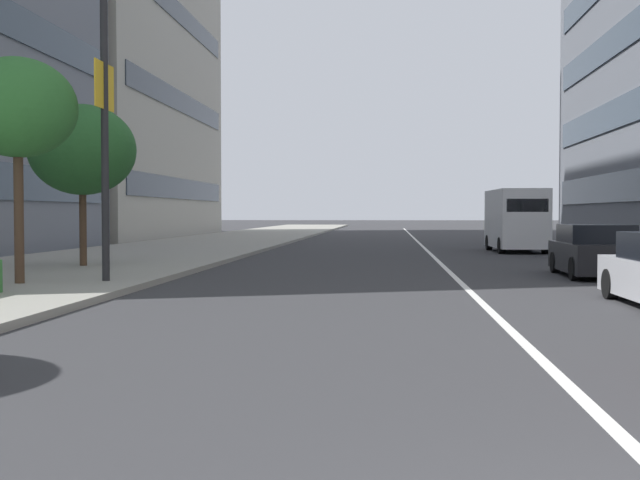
# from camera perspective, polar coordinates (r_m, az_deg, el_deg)

# --- Properties ---
(sidewalk_right_plaza) EXTENTS (160.00, 8.60, 0.15)m
(sidewalk_right_plaza) POSITION_cam_1_polar(r_m,az_deg,el_deg) (35.29, -11.55, -0.88)
(sidewalk_right_plaza) COLOR gray
(sidewalk_right_plaza) RESTS_ON ground
(lane_centre_stripe) EXTENTS (110.00, 0.16, 0.01)m
(lane_centre_stripe) POSITION_cam_1_polar(r_m,az_deg,el_deg) (38.90, 7.54, -0.70)
(lane_centre_stripe) COLOR silver
(lane_centre_stripe) RESTS_ON ground
(car_following_behind) EXTENTS (4.26, 1.99, 1.45)m
(car_following_behind) POSITION_cam_1_polar(r_m,az_deg,el_deg) (23.69, 18.91, -0.79)
(car_following_behind) COLOR black
(car_following_behind) RESTS_ON ground
(delivery_van_ahead) EXTENTS (5.32, 2.26, 2.83)m
(delivery_van_ahead) POSITION_cam_1_polar(r_m,az_deg,el_deg) (37.84, 13.70, 1.46)
(delivery_van_ahead) COLOR silver
(delivery_van_ahead) RESTS_ON ground
(street_lamp_with_banners) EXTENTS (1.26, 2.18, 7.85)m
(street_lamp_with_banners) POSITION_cam_1_polar(r_m,az_deg,el_deg) (20.02, -14.18, 10.80)
(street_lamp_with_banners) COLOR #232326
(street_lamp_with_banners) RESTS_ON sidewalk_right_plaza
(street_tree_near_plaza_corner) EXTENTS (2.70, 2.70, 5.19)m
(street_tree_near_plaza_corner) POSITION_cam_1_polar(r_m,az_deg,el_deg) (19.95, -20.61, 8.70)
(street_tree_near_plaza_corner) COLOR #473323
(street_tree_near_plaza_corner) RESTS_ON sidewalk_right_plaza
(street_tree_far_plaza) EXTENTS (3.27, 3.27, 4.96)m
(street_tree_far_plaza) POSITION_cam_1_polar(r_m,az_deg,el_deg) (25.94, -16.47, 6.12)
(street_tree_far_plaza) COLOR #473323
(street_tree_far_plaza) RESTS_ON sidewalk_right_plaza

